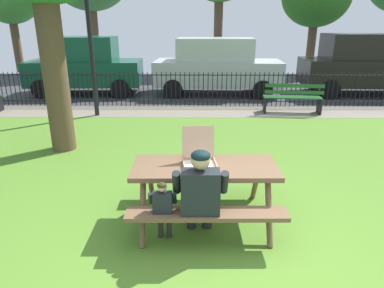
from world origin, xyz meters
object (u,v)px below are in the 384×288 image
Objects in this scene: picnic_table_foreground at (205,178)px; adult_at_table at (200,192)px; parked_car_left at (217,66)px; parked_car_center at (370,63)px; lamp_post_walkway at (88,19)px; pizza_box_open at (199,156)px; parked_car_far_left at (85,65)px; park_bench_center at (293,99)px; child_at_table at (163,206)px.

picnic_table_foreground is 1.53× the size of adult_at_table.
parked_car_center is (5.37, -0.00, 0.09)m from parked_car_left.
lamp_post_walkway reaches higher than parked_car_center.
adult_at_table is (0.01, -0.54, -0.22)m from pizza_box_open.
parked_car_far_left reaches higher than adult_at_table.
picnic_table_foreground is 0.41× the size of parked_car_left.
adult_at_table is at bearing -113.49° from park_bench_center.
parked_car_left is (0.63, 8.44, 0.41)m from picnic_table_foreground.
adult_at_table is at bearing -94.45° from parked_car_left.
park_bench_center is (2.69, 5.64, -0.46)m from pizza_box_open.
pizza_box_open is 0.80m from child_at_table.
parked_car_center is at bearing 39.25° from park_bench_center.
park_bench_center reaches higher than child_at_table.
picnic_table_foreground is 3.73× the size of pizza_box_open.
child_at_table is at bearing -125.20° from pizza_box_open.
adult_at_table is 8.97m from parked_car_left.
parked_car_center is (10.02, -0.00, 0.09)m from parked_car_far_left.
picnic_table_foreground is at bearing -125.42° from parked_car_center.
pizza_box_open is 0.11× the size of parked_car_left.
parked_car_far_left reaches higher than child_at_table.
parked_car_left reaches higher than park_bench_center.
picnic_table_foreground is at bearing -61.97° from lamp_post_walkway.
pizza_box_open reaches higher than child_at_table.
picnic_table_foreground is at bearing 82.77° from adult_at_table.
parked_car_left is at bearing 0.02° from parked_car_far_left.
parked_car_left is at bearing 85.71° from picnic_table_foreground.
adult_at_table is 1.45× the size of child_at_table.
parked_car_left is (1.11, 8.97, 0.50)m from child_at_table.
pizza_box_open is at bearing 90.86° from adult_at_table.
pizza_box_open is at bearing -94.79° from parked_car_left.
child_at_table is (-0.41, -0.04, -0.16)m from adult_at_table.
child_at_table is 6.94m from park_bench_center.
parked_car_far_left is at bearing 110.84° from lamp_post_walkway.
lamp_post_walkway is 9.48m from parked_car_center.
child_at_table is (-0.48, -0.54, -0.10)m from picnic_table_foreground.
parked_car_left reaches higher than picnic_table_foreground.
child_at_table is at bearing -125.82° from parked_car_center.
parked_car_center is (6.00, 8.43, 0.50)m from picnic_table_foreground.
child_at_table is 6.67m from lamp_post_walkway.
pizza_box_open is at bearing -64.79° from parked_car_far_left.
park_bench_center is (3.10, 6.21, -0.09)m from child_at_table.
lamp_post_walkway reaches higher than pizza_box_open.
parked_car_left reaches higher than pizza_box_open.
picnic_table_foreground is at bearing 48.37° from child_at_table.
parked_car_far_left is (-3.96, 8.94, 0.35)m from adult_at_table.
park_bench_center is at bearing 64.47° from pizza_box_open.
parked_car_far_left is at bearing 115.21° from pizza_box_open.
pizza_box_open is 0.59× the size of child_at_table.
park_bench_center is (2.62, 5.67, -0.18)m from picnic_table_foreground.
parked_car_left is at bearing 125.75° from park_bench_center.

